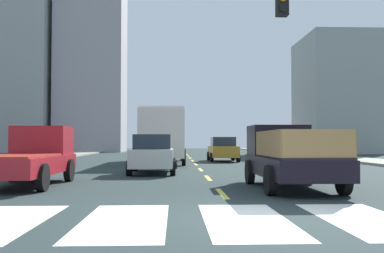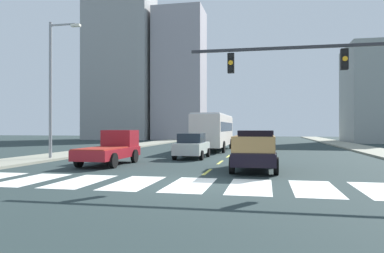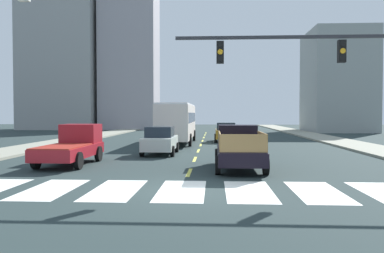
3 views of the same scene
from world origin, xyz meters
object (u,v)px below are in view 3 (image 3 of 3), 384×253
sedan_far (160,140)px  pickup_stakebed (239,148)px  traffic_signal_gantry (377,66)px  city_bus (177,120)px  sedan_near_left (226,132)px  pickup_dark (73,145)px

sedan_far → pickup_stakebed: bearing=-54.5°
sedan_far → traffic_signal_gantry: 13.57m
city_bus → sedan_near_left: 4.87m
traffic_signal_gantry → sedan_far: bearing=135.7°
city_bus → pickup_stakebed: bearing=-72.7°
pickup_stakebed → sedan_near_left: size_ratio=1.18×
pickup_dark → sedan_far: (3.74, 4.85, -0.06)m
traffic_signal_gantry → city_bus: bearing=116.7°
sedan_far → sedan_near_left: same height
city_bus → traffic_signal_gantry: bearing=-61.6°
pickup_dark → city_bus: size_ratio=0.48×
pickup_dark → sedan_far: size_ratio=1.18×
pickup_dark → traffic_signal_gantry: traffic_signal_gantry is taller
city_bus → sedan_far: city_bus is taller
traffic_signal_gantry → sedan_near_left: bearing=103.8°
pickup_dark → sedan_near_left: pickup_dark is taller
pickup_dark → city_bus: city_bus is taller
pickup_stakebed → pickup_dark: 8.30m
pickup_stakebed → sedan_near_left: (-0.09, 17.35, -0.08)m
pickup_stakebed → sedan_far: size_ratio=1.18×
pickup_stakebed → sedan_far: (-4.47, 6.04, -0.08)m
pickup_dark → sedan_far: bearing=55.0°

